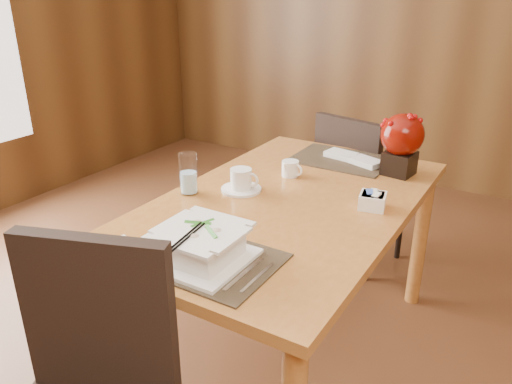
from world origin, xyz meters
The scene contains 13 objects.
back_wall centered at (0.00, 3.00, 1.40)m, with size 5.00×0.02×2.80m, color #573719.
dining_table centered at (0.00, 0.60, 0.65)m, with size 0.90×1.50×0.75m.
placemat_near centered at (0.00, 0.05, 0.75)m, with size 0.45×0.33×0.01m, color black.
placemat_far centered at (0.00, 1.15, 0.75)m, with size 0.45×0.33×0.01m, color black.
soup_setting centered at (0.00, 0.04, 0.81)m, with size 0.28×0.28×0.11m.
coffee_cup centered at (-0.20, 0.58, 0.79)m, with size 0.17×0.17×0.09m.
water_glass centered at (-0.37, 0.44, 0.83)m, with size 0.07×0.07×0.17m, color white.
creamer_jug centered at (-0.11, 0.83, 0.78)m, with size 0.10×0.10×0.07m, color white, non-canonical shape.
sugar_caddy centered at (0.31, 0.69, 0.78)m, with size 0.10×0.10×0.06m, color white.
berry_decor centered at (0.29, 1.10, 0.91)m, with size 0.19×0.19×0.28m.
napkins_far centered at (0.07, 1.15, 0.77)m, with size 0.29×0.10×0.03m, color silver, non-canonical shape.
bread_plate centered at (-0.27, -0.06, 0.75)m, with size 0.14×0.14×0.01m, color white.
far_chair centered at (-0.03, 1.48, 0.50)m, with size 0.50×0.50×0.90m.
Camera 1 is at (0.83, -1.01, 1.54)m, focal length 35.00 mm.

